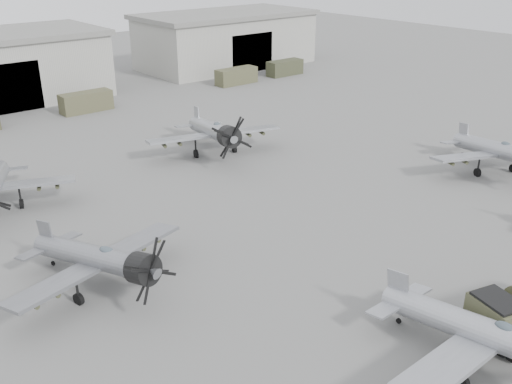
# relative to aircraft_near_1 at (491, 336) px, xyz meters

# --- Properties ---
(ground) EXTENTS (220.00, 220.00, 0.00)m
(ground) POSITION_rel_aircraft_near_1_xyz_m (-2.10, 6.19, -2.17)
(ground) COLOR slate
(ground) RESTS_ON ground
(hangar_right) EXTENTS (29.00, 14.80, 8.70)m
(hangar_right) POSITION_rel_aircraft_near_1_xyz_m (35.90, 68.15, 2.20)
(hangar_right) COLOR #A3A298
(hangar_right) RESTS_ON ground
(support_truck_4) EXTENTS (6.26, 2.20, 2.38)m
(support_truck_4) POSITION_rel_aircraft_near_1_xyz_m (5.33, 56.19, -0.98)
(support_truck_4) COLOR #4B4A31
(support_truck_4) RESTS_ON ground
(support_truck_6) EXTENTS (6.39, 2.20, 2.31)m
(support_truck_6) POSITION_rel_aircraft_near_1_xyz_m (28.68, 56.19, -1.01)
(support_truck_6) COLOR #4A4A30
(support_truck_6) RESTS_ON ground
(support_truck_7) EXTENTS (6.01, 2.20, 2.30)m
(support_truck_7) POSITION_rel_aircraft_near_1_xyz_m (38.30, 56.19, -1.02)
(support_truck_7) COLOR #383A26
(support_truck_7) RESTS_ON ground
(aircraft_near_1) EXTENTS (11.83, 10.65, 4.77)m
(aircraft_near_1) POSITION_rel_aircraft_near_1_xyz_m (0.00, 0.00, 0.00)
(aircraft_near_1) COLOR #A0A2A8
(aircraft_near_1) RESTS_ON ground
(aircraft_mid_1) EXTENTS (11.88, 10.70, 4.73)m
(aircraft_mid_1) POSITION_rel_aircraft_near_1_xyz_m (-10.89, 18.24, -0.02)
(aircraft_mid_1) COLOR gray
(aircraft_mid_1) RESTS_ON ground
(aircraft_mid_3) EXTENTS (11.95, 10.83, 4.90)m
(aircraft_mid_3) POSITION_rel_aircraft_near_1_xyz_m (24.48, 13.02, 0.06)
(aircraft_mid_3) COLOR #96989F
(aircraft_mid_3) RESTS_ON ground
(aircraft_far_1) EXTENTS (13.14, 11.83, 5.25)m
(aircraft_far_1) POSITION_rel_aircraft_near_1_xyz_m (8.19, 33.20, 0.22)
(aircraft_far_1) COLOR #979BA0
(aircraft_far_1) RESTS_ON ground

